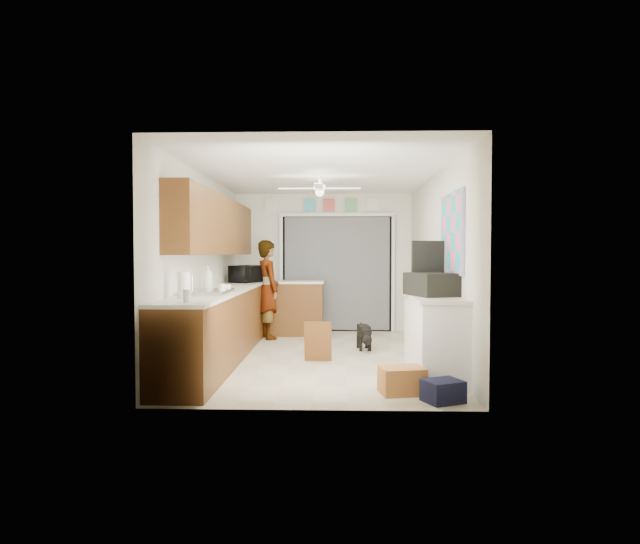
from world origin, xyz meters
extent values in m
plane|color=beige|center=(0.00, 0.00, 0.00)|extent=(5.00, 5.00, 0.00)
plane|color=white|center=(0.00, 0.00, 2.50)|extent=(5.00, 5.00, 0.00)
plane|color=silver|center=(0.00, 2.50, 1.25)|extent=(3.20, 0.00, 3.20)
plane|color=silver|center=(0.00, -2.50, 1.25)|extent=(3.20, 0.00, 3.20)
plane|color=silver|center=(-1.60, 0.00, 1.25)|extent=(0.00, 5.00, 5.00)
plane|color=silver|center=(1.60, 0.00, 1.25)|extent=(0.00, 5.00, 5.00)
cube|color=brown|center=(-1.30, 0.00, 0.45)|extent=(0.60, 4.80, 0.90)
cube|color=white|center=(-1.29, 0.00, 0.92)|extent=(0.62, 4.80, 0.04)
cube|color=brown|center=(-1.44, 0.20, 1.80)|extent=(0.32, 4.00, 0.80)
cube|color=silver|center=(-1.29, -1.00, 0.95)|extent=(0.50, 0.76, 0.06)
cylinder|color=silver|center=(-1.48, -1.00, 1.05)|extent=(0.03, 0.03, 0.22)
cube|color=brown|center=(-0.50, 2.00, 0.45)|extent=(1.00, 0.60, 0.90)
cube|color=white|center=(-0.50, 2.00, 0.92)|extent=(1.04, 0.64, 0.04)
cube|color=black|center=(0.25, 2.47, 1.05)|extent=(2.00, 0.06, 2.10)
cube|color=slate|center=(0.25, 2.43, 1.05)|extent=(1.90, 0.03, 2.05)
cube|color=white|center=(-0.77, 2.44, 1.05)|extent=(0.06, 0.04, 2.10)
cube|color=white|center=(1.27, 2.44, 1.05)|extent=(0.06, 0.04, 2.10)
cube|color=white|center=(0.25, 2.44, 2.12)|extent=(2.10, 0.04, 0.06)
cube|color=#4CBCCB|center=(-0.25, 2.47, 2.30)|extent=(0.22, 0.02, 0.22)
cube|color=#D75150|center=(0.10, 2.47, 2.30)|extent=(0.22, 0.02, 0.22)
cube|color=#63AE6F|center=(0.50, 2.47, 2.30)|extent=(0.22, 0.02, 0.22)
cube|color=silver|center=(0.90, 2.47, 2.30)|extent=(0.22, 0.02, 0.22)
cube|color=silver|center=(-0.95, 2.47, 2.30)|extent=(0.22, 0.02, 0.26)
cube|color=white|center=(1.35, -1.20, 0.45)|extent=(0.50, 1.40, 0.90)
cube|color=white|center=(1.34, -1.20, 0.92)|extent=(0.54, 1.44, 0.04)
cube|color=#FF5D90|center=(1.58, -1.00, 1.65)|extent=(0.03, 1.15, 0.95)
cube|color=white|center=(0.00, 0.20, 2.32)|extent=(1.14, 1.14, 0.24)
imported|color=black|center=(-1.24, 1.38, 1.08)|extent=(0.53, 0.61, 0.28)
imported|color=silver|center=(-1.43, -0.40, 1.11)|extent=(0.13, 0.13, 0.33)
imported|color=white|center=(-1.14, -0.64, 0.98)|extent=(0.15, 0.15, 0.09)
cylinder|color=silver|center=(-1.10, -1.09, 1.00)|extent=(0.11, 0.11, 0.12)
cylinder|color=silver|center=(-1.23, -2.11, 1.00)|extent=(0.09, 0.09, 0.13)
cylinder|color=white|center=(-1.38, -1.70, 1.08)|extent=(0.17, 0.17, 0.28)
cube|color=black|center=(1.32, -1.21, 1.07)|extent=(0.62, 0.71, 0.26)
cube|color=yellow|center=(1.32, -1.21, 0.96)|extent=(0.60, 0.69, 0.02)
cube|color=black|center=(1.32, -0.92, 1.32)|extent=(0.41, 0.16, 0.50)
cube|color=#B36A38|center=(0.90, -1.91, 0.14)|extent=(0.49, 0.40, 0.27)
cube|color=black|center=(1.25, -2.20, 0.11)|extent=(0.43, 0.40, 0.21)
cube|color=brown|center=(-0.01, -0.34, 0.27)|extent=(0.36, 0.15, 0.53)
imported|color=white|center=(-0.90, 1.55, 0.82)|extent=(0.61, 0.71, 1.64)
cube|color=black|center=(0.64, 0.56, 0.20)|extent=(0.28, 0.54, 0.41)
camera|label=1|loc=(0.23, -7.28, 1.42)|focal=30.00mm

